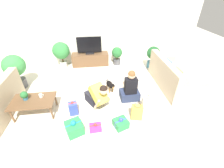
{
  "coord_description": "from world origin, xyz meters",
  "views": [
    {
      "loc": [
        0.08,
        -3.18,
        2.71
      ],
      "look_at": [
        0.5,
        0.18,
        0.45
      ],
      "focal_mm": 24.0,
      "sensor_mm": 36.0,
      "label": 1
    }
  ],
  "objects_px": {
    "gift_box_b": "(74,128)",
    "tabletop_plant": "(24,95)",
    "tv": "(89,46)",
    "gift_box_d": "(73,108)",
    "potted_plant_corner_right": "(153,55)",
    "potted_plant_corner_left": "(15,68)",
    "gift_box_a": "(95,127)",
    "tv_console": "(90,59)",
    "potted_plant_back_left": "(61,52)",
    "person_kneeling": "(97,95)",
    "potted_plant_back_right": "(117,54)",
    "gift_box_c": "(121,123)",
    "gift_bag_a": "(146,104)",
    "dog": "(110,85)",
    "mug": "(41,96)",
    "coffee_table": "(33,102)",
    "person_sitting": "(130,89)",
    "sofa_right": "(171,77)",
    "gift_bag_b": "(137,112)"
  },
  "relations": [
    {
      "from": "potted_plant_corner_right",
      "to": "potted_plant_back_left",
      "type": "distance_m",
      "value": 3.43
    },
    {
      "from": "tv",
      "to": "gift_bag_a",
      "type": "distance_m",
      "value": 3.18
    },
    {
      "from": "dog",
      "to": "gift_box_b",
      "type": "relative_size",
      "value": 1.06
    },
    {
      "from": "dog",
      "to": "gift_box_c",
      "type": "distance_m",
      "value": 1.36
    },
    {
      "from": "mug",
      "to": "coffee_table",
      "type": "bearing_deg",
      "value": -150.65
    },
    {
      "from": "potted_plant_back_right",
      "to": "person_kneeling",
      "type": "bearing_deg",
      "value": -109.88
    },
    {
      "from": "sofa_right",
      "to": "tv",
      "type": "height_order",
      "value": "tv"
    },
    {
      "from": "potted_plant_back_left",
      "to": "gift_box_a",
      "type": "xyz_separation_m",
      "value": [
        1.13,
        -3.22,
        -0.57
      ]
    },
    {
      "from": "tv",
      "to": "tabletop_plant",
      "type": "relative_size",
      "value": 4.07
    },
    {
      "from": "potted_plant_corner_right",
      "to": "gift_box_a",
      "type": "xyz_separation_m",
      "value": [
        -2.27,
        -2.77,
        -0.42
      ]
    },
    {
      "from": "potted_plant_corner_left",
      "to": "gift_box_a",
      "type": "height_order",
      "value": "potted_plant_corner_left"
    },
    {
      "from": "gift_box_b",
      "to": "gift_box_c",
      "type": "distance_m",
      "value": 1.03
    },
    {
      "from": "person_kneeling",
      "to": "tabletop_plant",
      "type": "bearing_deg",
      "value": 149.17
    },
    {
      "from": "gift_bag_b",
      "to": "tabletop_plant",
      "type": "xyz_separation_m",
      "value": [
        -2.6,
        0.54,
        0.33
      ]
    },
    {
      "from": "gift_bag_a",
      "to": "potted_plant_corner_right",
      "type": "bearing_deg",
      "value": 67.12
    },
    {
      "from": "tv_console",
      "to": "tv",
      "type": "bearing_deg",
      "value": 0.0
    },
    {
      "from": "coffee_table",
      "to": "tv",
      "type": "distance_m",
      "value": 2.93
    },
    {
      "from": "sofa_right",
      "to": "tv",
      "type": "bearing_deg",
      "value": 54.23
    },
    {
      "from": "tv_console",
      "to": "potted_plant_corner_left",
      "type": "height_order",
      "value": "potted_plant_corner_left"
    },
    {
      "from": "potted_plant_corner_right",
      "to": "gift_bag_b",
      "type": "distance_m",
      "value": 2.88
    },
    {
      "from": "sofa_right",
      "to": "mug",
      "type": "distance_m",
      "value": 3.76
    },
    {
      "from": "gift_box_b",
      "to": "tabletop_plant",
      "type": "height_order",
      "value": "tabletop_plant"
    },
    {
      "from": "tv",
      "to": "gift_bag_b",
      "type": "height_order",
      "value": "tv"
    },
    {
      "from": "potted_plant_corner_left",
      "to": "gift_box_a",
      "type": "bearing_deg",
      "value": -41.31
    },
    {
      "from": "tv",
      "to": "gift_box_d",
      "type": "xyz_separation_m",
      "value": [
        -0.44,
        -2.7,
        -0.6
      ]
    },
    {
      "from": "gift_box_b",
      "to": "gift_box_d",
      "type": "distance_m",
      "value": 0.58
    },
    {
      "from": "gift_box_a",
      "to": "gift_box_d",
      "type": "relative_size",
      "value": 0.7
    },
    {
      "from": "coffee_table",
      "to": "potted_plant_corner_right",
      "type": "xyz_separation_m",
      "value": [
        3.72,
        2.07,
        0.12
      ]
    },
    {
      "from": "gift_box_c",
      "to": "gift_bag_b",
      "type": "height_order",
      "value": "gift_bag_b"
    },
    {
      "from": "potted_plant_corner_right",
      "to": "tabletop_plant",
      "type": "relative_size",
      "value": 3.69
    },
    {
      "from": "potted_plant_corner_right",
      "to": "potted_plant_corner_left",
      "type": "height_order",
      "value": "potted_plant_corner_left"
    },
    {
      "from": "tv_console",
      "to": "gift_bag_b",
      "type": "distance_m",
      "value": 3.23
    },
    {
      "from": "gift_bag_a",
      "to": "tv_console",
      "type": "bearing_deg",
      "value": 115.94
    },
    {
      "from": "potted_plant_back_right",
      "to": "gift_box_d",
      "type": "height_order",
      "value": "potted_plant_back_right"
    },
    {
      "from": "gift_box_c",
      "to": "gift_box_d",
      "type": "relative_size",
      "value": 0.96
    },
    {
      "from": "tv_console",
      "to": "potted_plant_corner_left",
      "type": "bearing_deg",
      "value": -149.37
    },
    {
      "from": "tabletop_plant",
      "to": "potted_plant_corner_right",
      "type": "bearing_deg",
      "value": 27.42
    },
    {
      "from": "potted_plant_corner_right",
      "to": "gift_box_c",
      "type": "height_order",
      "value": "potted_plant_corner_right"
    },
    {
      "from": "person_sitting",
      "to": "gift_box_b",
      "type": "bearing_deg",
      "value": 32.49
    },
    {
      "from": "mug",
      "to": "potted_plant_corner_left",
      "type": "bearing_deg",
      "value": 129.77
    },
    {
      "from": "tv",
      "to": "gift_bag_b",
      "type": "relative_size",
      "value": 2.14
    },
    {
      "from": "tv_console",
      "to": "person_sitting",
      "type": "bearing_deg",
      "value": -65.09
    },
    {
      "from": "gift_box_a",
      "to": "gift_bag_b",
      "type": "distance_m",
      "value": 1.02
    },
    {
      "from": "dog",
      "to": "gift_box_c",
      "type": "height_order",
      "value": "dog"
    },
    {
      "from": "tv_console",
      "to": "potted_plant_back_left",
      "type": "xyz_separation_m",
      "value": [
        -1.05,
        -0.05,
        0.39
      ]
    },
    {
      "from": "gift_box_d",
      "to": "gift_bag_b",
      "type": "xyz_separation_m",
      "value": [
        1.5,
        -0.36,
        0.03
      ]
    },
    {
      "from": "gift_box_b",
      "to": "gift_box_d",
      "type": "relative_size",
      "value": 1.17
    },
    {
      "from": "sofa_right",
      "to": "potted_plant_back_left",
      "type": "bearing_deg",
      "value": 63.75
    },
    {
      "from": "sofa_right",
      "to": "potted_plant_back_left",
      "type": "xyz_separation_m",
      "value": [
        -3.55,
        1.75,
        0.32
      ]
    },
    {
      "from": "person_kneeling",
      "to": "tabletop_plant",
      "type": "distance_m",
      "value": 1.71
    }
  ]
}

